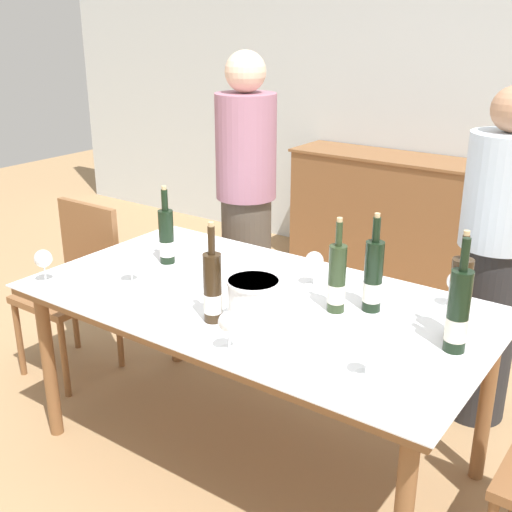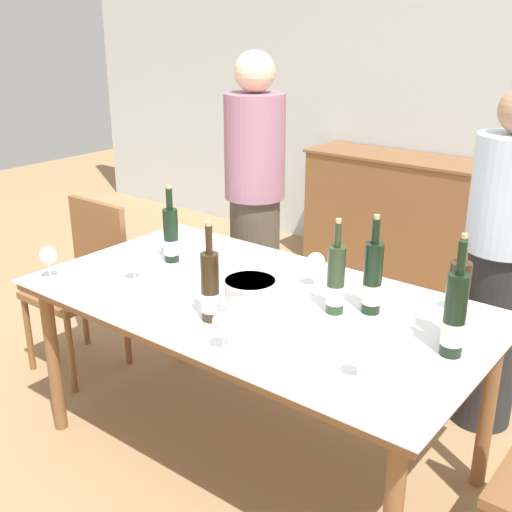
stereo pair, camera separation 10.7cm
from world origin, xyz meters
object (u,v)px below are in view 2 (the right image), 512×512
Objects in this scene: dining_table at (256,312)px; wine_glass_5 at (359,354)px; wine_glass_2 at (458,287)px; person_guest_left at (500,268)px; wine_bottle_4 at (455,317)px; wine_bottle_5 at (210,288)px; wine_bottle_0 at (171,236)px; ice_bucket at (250,302)px; person_host at (255,206)px; wine_glass_4 at (48,256)px; wine_glass_0 at (223,323)px; chair_left_end at (86,275)px; sideboard_cabinet at (404,217)px; wine_bottle_2 at (336,281)px; wine_glass_3 at (133,258)px; wine_bottle_3 at (373,280)px; wine_bottle_1 at (456,306)px; wine_glass_1 at (316,263)px.

wine_glass_5 is at bearing -24.29° from dining_table.
person_guest_left is at bearing 89.81° from wine_glass_2.
wine_glass_5 is at bearing -117.74° from wine_bottle_4.
wine_bottle_0 is at bearing 147.89° from wine_bottle_5.
wine_bottle_4 is at bearing 20.38° from wine_bottle_5.
person_host is (-0.80, 1.04, -0.02)m from ice_bucket.
wine_glass_4 is 0.09× the size of person_guest_left.
chair_left_end is at bearing 160.73° from wine_glass_0.
person_host is at bearing 52.30° from chair_left_end.
person_guest_left is (1.15, -1.48, 0.33)m from sideboard_cabinet.
wine_bottle_0 is 0.88m from wine_bottle_2.
wine_bottle_4 is at bearing 9.35° from wine_glass_3.
chair_left_end is at bearing -127.70° from person_host.
dining_table is 4.82× the size of wine_bottle_3.
wine_bottle_5 is 0.64m from wine_glass_5.
wine_bottle_1 is (0.77, 0.12, 0.21)m from dining_table.
person_guest_left is (1.34, 0.05, -0.06)m from person_host.
wine_glass_2 is 0.16× the size of chair_left_end.
wine_bottle_0 is 1.37m from wine_bottle_4.
wine_bottle_3 is at bearing -109.55° from person_guest_left.
ice_bucket is at bearing -88.33° from wine_glass_1.
wine_bottle_3 reaches higher than wine_glass_0.
dining_table is at bearing -171.00° from wine_bottle_1.
wine_bottle_1 is at bearing -60.93° from sideboard_cabinet.
wine_bottle_5 is at bearing -15.84° from chair_left_end.
wine_glass_3 is 0.83m from chair_left_end.
wine_glass_2 is at bearing 26.93° from wine_glass_4.
dining_table is at bearing 113.72° from wine_glass_0.
wine_bottle_3 is at bearing 172.86° from wine_bottle_1.
wine_bottle_2 is 0.25m from wine_glass_1.
wine_bottle_1 reaches higher than wine_bottle_0.
person_guest_left reaches higher than wine_bottle_5.
wine_bottle_5 is 2.63× the size of wine_glass_2.
wine_glass_5 is (0.49, -0.07, -0.01)m from ice_bucket.
wine_bottle_3 is at bearing 19.94° from wine_glass_3.
wine_bottle_1 is 0.27m from wine_glass_2.
wine_bottle_3 is at bearing 161.07° from wine_bottle_4.
ice_bucket is 0.71m from wine_bottle_4.
ice_bucket is 1.35× the size of wine_glass_0.
wine_glass_1 reaches higher than sideboard_cabinet.
wine_glass_2 reaches higher than dining_table.
wine_glass_2 is at bearing 85.66° from wine_glass_5.
wine_bottle_5 is at bearing 178.00° from wine_glass_5.
wine_glass_4 is at bearing -175.89° from wine_glass_5.
wine_glass_4 is (-0.97, -0.18, 0.01)m from ice_bucket.
wine_glass_1 reaches higher than wine_glass_2.
wine_bottle_5 is 0.94m from wine_glass_2.
wine_bottle_3 reaches higher than wine_glass_2.
chair_left_end is (-1.92, -0.29, -0.34)m from wine_glass_2.
wine_glass_1 is 0.73m from wine_glass_5.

